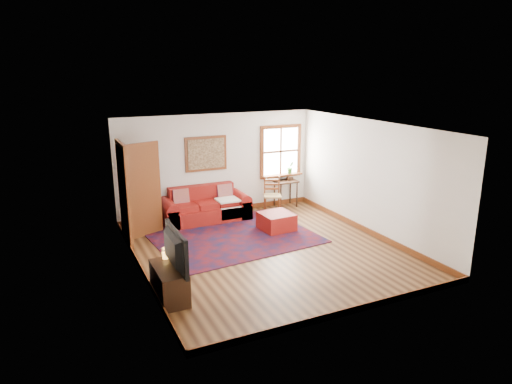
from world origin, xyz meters
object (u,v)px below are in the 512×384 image
red_ottoman (276,222)px  media_cabinet (169,283)px  red_leather_sofa (205,209)px  ladder_back_chair (272,194)px  side_table (286,185)px

red_ottoman → media_cabinet: 3.67m
red_leather_sofa → ladder_back_chair: ladder_back_chair is taller
ladder_back_chair → media_cabinet: (-3.51, -3.28, -0.23)m
red_ottoman → media_cabinet: size_ratio=0.73×
red_leather_sofa → ladder_back_chair: 1.75m
red_ottoman → media_cabinet: (-3.01, -2.09, 0.06)m
red_ottoman → ladder_back_chair: bearing=64.0°
red_leather_sofa → red_ottoman: 1.82m
side_table → media_cabinet: size_ratio=0.74×
red_ottoman → ladder_back_chair: 1.33m
red_leather_sofa → media_cabinet: 3.87m
red_leather_sofa → red_ottoman: (1.23, -1.34, -0.07)m
red_ottoman → ladder_back_chair: (0.50, 1.20, 0.29)m
red_leather_sofa → side_table: (2.30, 0.19, 0.31)m
side_table → media_cabinet: 5.47m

